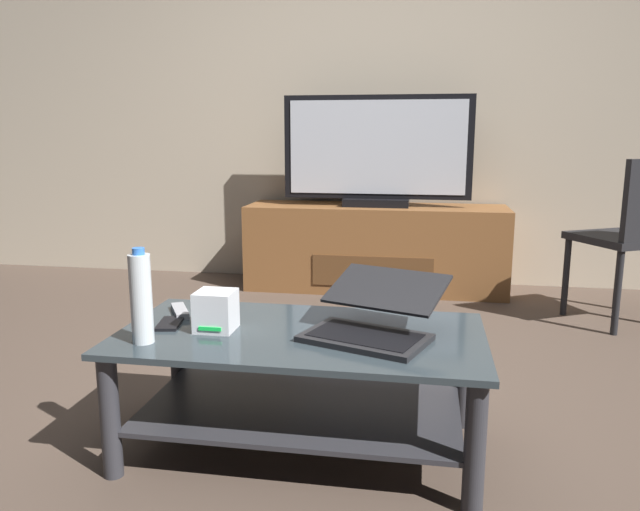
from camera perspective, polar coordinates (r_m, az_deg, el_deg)
The scene contains 11 objects.
ground_plane at distance 2.42m, azimuth -1.13°, elevation -13.80°, with size 7.68×7.68×0.00m, color #4C3D33.
back_wall at distance 4.37m, azimuth 4.45°, elevation 16.16°, with size 6.40×0.12×2.80m, color #B2A38C.
coffee_table at distance 2.02m, azimuth -1.77°, elevation -10.56°, with size 1.16×0.62×0.40m.
media_cabinet at distance 4.10m, azimuth 5.19°, elevation 0.74°, with size 1.70×0.48×0.56m.
television at distance 4.01m, azimuth 5.33°, elevation 9.45°, with size 1.21×0.20×0.71m.
dining_chair at distance 3.65m, azimuth 27.26°, elevation 2.03°, with size 0.60×0.60×0.90m.
laptop at distance 1.93m, azimuth 5.05°, elevation -5.74°, with size 0.48×0.49×0.17m.
router_box at distance 2.00m, azimuth -9.67°, elevation -5.09°, with size 0.12×0.12×0.13m.
water_bottle_near at distance 1.91m, azimuth -16.32°, elevation -3.82°, with size 0.07×0.07×0.29m.
cell_phone at distance 2.10m, azimuth -13.82°, elevation -6.18°, with size 0.07×0.14×0.01m, color black.
tv_remote at distance 2.22m, azimuth -12.91°, elevation -5.04°, with size 0.04×0.16×0.02m, color #99999E.
Camera 1 is at (0.42, -2.15, 1.03)m, focal length 34.37 mm.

